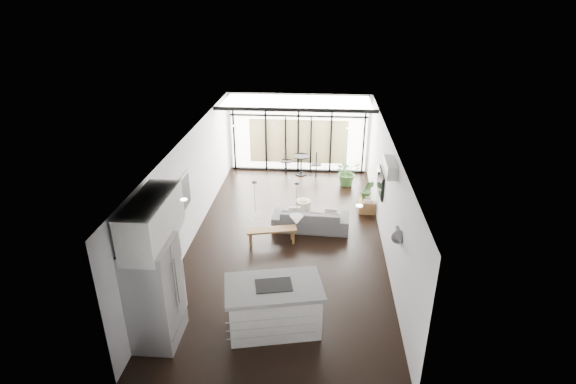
# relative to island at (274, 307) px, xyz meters

# --- Properties ---
(floor) EXTENTS (5.00, 10.00, 0.00)m
(floor) POSITION_rel_island_xyz_m (-0.02, 3.40, -0.50)
(floor) COLOR black
(floor) RESTS_ON ground
(ceiling) EXTENTS (5.00, 10.00, 0.00)m
(ceiling) POSITION_rel_island_xyz_m (-0.02, 3.40, 2.30)
(ceiling) COLOR white
(ceiling) RESTS_ON ground
(wall_left) EXTENTS (0.02, 10.00, 2.80)m
(wall_left) POSITION_rel_island_xyz_m (-2.52, 3.40, 0.90)
(wall_left) COLOR silver
(wall_left) RESTS_ON ground
(wall_right) EXTENTS (0.02, 10.00, 2.80)m
(wall_right) POSITION_rel_island_xyz_m (2.48, 3.40, 0.90)
(wall_right) COLOR silver
(wall_right) RESTS_ON ground
(wall_back) EXTENTS (5.00, 0.02, 2.80)m
(wall_back) POSITION_rel_island_xyz_m (-0.02, 8.40, 0.90)
(wall_back) COLOR silver
(wall_back) RESTS_ON ground
(wall_front) EXTENTS (5.00, 0.02, 2.80)m
(wall_front) POSITION_rel_island_xyz_m (-0.02, -1.60, 0.90)
(wall_front) COLOR silver
(wall_front) RESTS_ON ground
(glazing) EXTENTS (5.00, 0.20, 2.80)m
(glazing) POSITION_rel_island_xyz_m (-0.02, 8.28, 0.90)
(glazing) COLOR black
(glazing) RESTS_ON ground
(skylight) EXTENTS (4.70, 1.90, 0.06)m
(skylight) POSITION_rel_island_xyz_m (-0.02, 7.40, 2.27)
(skylight) COLOR white
(skylight) RESTS_ON ceiling
(neighbour_building) EXTENTS (3.50, 0.02, 1.60)m
(neighbour_building) POSITION_rel_island_xyz_m (-0.02, 8.35, 0.60)
(neighbour_building) COLOR beige
(neighbour_building) RESTS_ON ground
(island) EXTENTS (2.02, 1.45, 1.00)m
(island) POSITION_rel_island_xyz_m (0.00, 0.00, 0.00)
(island) COLOR silver
(island) RESTS_ON floor
(cooktop) EXTENTS (0.77, 0.59, 0.01)m
(cooktop) POSITION_rel_island_xyz_m (0.00, 0.00, 0.51)
(cooktop) COLOR black
(cooktop) RESTS_ON island
(fridge) EXTENTS (0.80, 1.00, 2.07)m
(fridge) POSITION_rel_island_xyz_m (-2.15, -0.45, 0.54)
(fridge) COLOR #949599
(fridge) RESTS_ON floor
(appliance_column) EXTENTS (0.57, 0.59, 2.19)m
(appliance_column) POSITION_rel_island_xyz_m (-2.19, 0.25, 0.59)
(appliance_column) COLOR silver
(appliance_column) RESTS_ON floor
(upper_cabinets) EXTENTS (0.62, 1.75, 0.86)m
(upper_cabinets) POSITION_rel_island_xyz_m (-2.14, -0.10, 1.85)
(upper_cabinets) COLOR silver
(upper_cabinets) RESTS_ON wall_left
(pendant_left) EXTENTS (0.26, 0.26, 0.18)m
(pendant_left) POSITION_rel_island_xyz_m (-0.42, 0.75, 1.52)
(pendant_left) COLOR white
(pendant_left) RESTS_ON ceiling
(pendant_right) EXTENTS (0.26, 0.26, 0.18)m
(pendant_right) POSITION_rel_island_xyz_m (0.38, 0.75, 1.52)
(pendant_right) COLOR white
(pendant_right) RESTS_ON ceiling
(sofa) EXTENTS (2.11, 0.70, 0.82)m
(sofa) POSITION_rel_island_xyz_m (0.58, 4.04, -0.09)
(sofa) COLOR #4C4C4F
(sofa) RESTS_ON floor
(console_bench) EXTENTS (1.34, 0.61, 0.42)m
(console_bench) POSITION_rel_island_xyz_m (-0.41, 3.18, -0.29)
(console_bench) COLOR brown
(console_bench) RESTS_ON floor
(pouf) EXTENTS (0.54, 0.54, 0.36)m
(pouf) POSITION_rel_island_xyz_m (0.32, 5.06, -0.32)
(pouf) COLOR beige
(pouf) RESTS_ON floor
(crate) EXTENTS (0.49, 0.49, 0.36)m
(crate) POSITION_rel_island_xyz_m (2.19, 5.21, -0.32)
(crate) COLOR brown
(crate) RESTS_ON floor
(plant_tall) EXTENTS (1.14, 1.19, 0.73)m
(plant_tall) POSITION_rel_island_xyz_m (1.70, 7.15, -0.14)
(plant_tall) COLOR #39662D
(plant_tall) RESTS_ON floor
(plant_crate) EXTENTS (0.43, 0.69, 0.29)m
(plant_crate) POSITION_rel_island_xyz_m (2.19, 5.21, 0.00)
(plant_crate) COLOR #39662D
(plant_crate) RESTS_ON crate
(milk_can) EXTENTS (0.30, 0.30, 0.56)m
(milk_can) POSITION_rel_island_xyz_m (2.23, 5.14, -0.22)
(milk_can) COLOR silver
(milk_can) RESTS_ON floor
(bistro_set) EXTENTS (1.59, 0.89, 0.72)m
(bistro_set) POSITION_rel_island_xyz_m (0.10, 7.96, -0.14)
(bistro_set) COLOR black
(bistro_set) RESTS_ON floor
(tv) EXTENTS (0.05, 1.10, 0.65)m
(tv) POSITION_rel_island_xyz_m (2.44, 4.40, 0.80)
(tv) COLOR black
(tv) RESTS_ON wall_right
(ac_unit) EXTENTS (0.22, 0.90, 0.30)m
(ac_unit) POSITION_rel_island_xyz_m (2.36, 2.60, 1.95)
(ac_unit) COLOR silver
(ac_unit) RESTS_ON wall_right
(framed_art) EXTENTS (0.04, 0.70, 0.90)m
(framed_art) POSITION_rel_island_xyz_m (-2.49, 2.90, 1.05)
(framed_art) COLOR black
(framed_art) RESTS_ON wall_left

